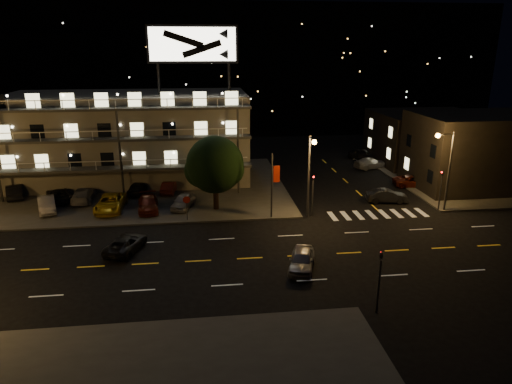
{
  "coord_description": "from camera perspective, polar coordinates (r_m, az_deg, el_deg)",
  "views": [
    {
      "loc": [
        -1.38,
        -32.12,
        15.77
      ],
      "look_at": [
        3.46,
        8.0,
        2.84
      ],
      "focal_mm": 32.0,
      "sensor_mm": 36.0,
      "label": 1
    }
  ],
  "objects": [
    {
      "name": "lot_car_9",
      "position": [
        51.79,
        -10.79,
        0.62
      ],
      "size": [
        1.84,
        4.07,
        1.3
      ],
      "primitive_type": "imported",
      "rotation": [
        0.0,
        0.0,
        3.02
      ],
      "color": "#55190C",
      "rests_on": "curb_nw"
    },
    {
      "name": "side_bldg_front",
      "position": [
        58.58,
        25.76,
        4.64
      ],
      "size": [
        14.06,
        10.0,
        8.5
      ],
      "color": "black",
      "rests_on": "ground"
    },
    {
      "name": "signal_nw",
      "position": [
        43.95,
        7.11,
        0.13
      ],
      "size": [
        0.2,
        0.27,
        4.6
      ],
      "color": "#2D2D30",
      "rests_on": "ground"
    },
    {
      "name": "side_bldg_back",
      "position": [
        68.91,
        20.46,
        6.38
      ],
      "size": [
        14.06,
        12.0,
        7.0
      ],
      "color": "black",
      "rests_on": "ground"
    },
    {
      "name": "streetlight_nc",
      "position": [
        42.65,
        6.76,
        2.94
      ],
      "size": [
        0.44,
        1.92,
        8.0
      ],
      "color": "#2D2D30",
      "rests_on": "ground"
    },
    {
      "name": "curb_nw",
      "position": [
        55.87,
        -19.63,
        0.37
      ],
      "size": [
        44.0,
        24.0,
        0.15
      ],
      "primitive_type": "cube",
      "color": "#393937",
      "rests_on": "ground"
    },
    {
      "name": "motel",
      "position": [
        57.6,
        -15.42,
        6.69
      ],
      "size": [
        28.0,
        13.8,
        18.1
      ],
      "color": "gray",
      "rests_on": "ground"
    },
    {
      "name": "lot_car_8",
      "position": [
        52.09,
        -14.5,
        0.51
      ],
      "size": [
        2.32,
        4.29,
        1.38
      ],
      "primitive_type": "imported",
      "rotation": [
        0.0,
        0.0,
        2.96
      ],
      "color": "black",
      "rests_on": "curb_nw"
    },
    {
      "name": "lot_car_4",
      "position": [
        46.68,
        -9.09,
        -1.13
      ],
      "size": [
        2.75,
        4.38,
        1.39
      ],
      "primitive_type": "imported",
      "rotation": [
        0.0,
        0.0,
        -0.3
      ],
      "color": "gray",
      "rests_on": "curb_nw"
    },
    {
      "name": "road_car_east",
      "position": [
        34.22,
        5.75,
        -8.42
      ],
      "size": [
        2.92,
        4.61,
        1.46
      ],
      "primitive_type": "imported",
      "rotation": [
        0.0,
        0.0,
        -0.3
      ],
      "color": "gray",
      "rests_on": "ground"
    },
    {
      "name": "lot_car_1",
      "position": [
        49.62,
        -24.7,
        -1.41
      ],
      "size": [
        2.88,
        4.63,
        1.44
      ],
      "primitive_type": "imported",
      "rotation": [
        0.0,
        0.0,
        0.34
      ],
      "color": "gray",
      "rests_on": "curb_nw"
    },
    {
      "name": "side_car_0",
      "position": [
        50.06,
        16.06,
        -0.48
      ],
      "size": [
        4.45,
        2.16,
        1.4
      ],
      "primitive_type": "imported",
      "rotation": [
        0.0,
        0.0,
        1.41
      ],
      "color": "black",
      "rests_on": "ground"
    },
    {
      "name": "signal_ne",
      "position": [
        48.69,
        22.13,
        0.67
      ],
      "size": [
        0.27,
        0.2,
        4.6
      ],
      "color": "#2D2D30",
      "rests_on": "ground"
    },
    {
      "name": "hill_backdrop",
      "position": [
        101.09,
        -9.8,
        15.11
      ],
      "size": [
        120.0,
        25.0,
        24.0
      ],
      "color": "black",
      "rests_on": "ground"
    },
    {
      "name": "stop_sign",
      "position": [
        43.08,
        -8.66,
        -1.51
      ],
      "size": [
        0.91,
        0.11,
        2.61
      ],
      "color": "#2D2D30",
      "rests_on": "ground"
    },
    {
      "name": "road_car_west",
      "position": [
        38.34,
        -15.96,
        -6.23
      ],
      "size": [
        3.45,
        5.05,
        1.28
      ],
      "primitive_type": "imported",
      "rotation": [
        0.0,
        0.0,
        2.83
      ],
      "color": "black",
      "rests_on": "ground"
    },
    {
      "name": "lot_car_5",
      "position": [
        55.62,
        -27.94,
        0.1
      ],
      "size": [
        3.0,
        4.74,
        1.47
      ],
      "primitive_type": "imported",
      "rotation": [
        0.0,
        0.0,
        3.49
      ],
      "color": "black",
      "rests_on": "curb_nw"
    },
    {
      "name": "tree",
      "position": [
        44.94,
        -5.21,
        3.21
      ],
      "size": [
        5.88,
        5.66,
        7.4
      ],
      "color": "black",
      "rests_on": "curb_nw"
    },
    {
      "name": "lot_car_7",
      "position": [
        51.39,
        -20.73,
        -0.29
      ],
      "size": [
        2.2,
        5.03,
        1.44
      ],
      "primitive_type": "imported",
      "rotation": [
        0.0,
        0.0,
        3.18
      ],
      "color": "gray",
      "rests_on": "curb_nw"
    },
    {
      "name": "lot_car_6",
      "position": [
        52.42,
        -23.43,
        -0.34
      ],
      "size": [
        3.88,
        5.26,
        1.33
      ],
      "primitive_type": "imported",
      "rotation": [
        0.0,
        0.0,
        3.54
      ],
      "color": "black",
      "rests_on": "curb_nw"
    },
    {
      "name": "banner_north",
      "position": [
        42.85,
        2.09,
        0.99
      ],
      "size": [
        0.83,
        0.16,
        6.4
      ],
      "color": "#2D2D30",
      "rests_on": "ground"
    },
    {
      "name": "ground",
      "position": [
        35.81,
        -4.01,
        -8.43
      ],
      "size": [
        140.0,
        140.0,
        0.0
      ],
      "primitive_type": "plane",
      "color": "black",
      "rests_on": "ground"
    },
    {
      "name": "streetlight_ne",
      "position": [
        47.99,
        22.72,
        3.34
      ],
      "size": [
        1.92,
        0.44,
        8.0
      ],
      "color": "#2D2D30",
      "rests_on": "ground"
    },
    {
      "name": "curb_ne",
      "position": [
        62.83,
        23.37,
        1.8
      ],
      "size": [
        16.0,
        24.0,
        0.15
      ],
      "primitive_type": "cube",
      "color": "#393937",
      "rests_on": "ground"
    },
    {
      "name": "lot_car_2",
      "position": [
        47.63,
        -17.72,
        -1.31
      ],
      "size": [
        2.72,
        5.52,
        1.51
      ],
      "primitive_type": "imported",
      "rotation": [
        0.0,
        0.0,
        -0.04
      ],
      "color": "gold",
      "rests_on": "curb_nw"
    },
    {
      "name": "signal_sw",
      "position": [
        28.98,
        15.19,
        -10.03
      ],
      "size": [
        0.2,
        0.27,
        4.6
      ],
      "color": "#2D2D30",
      "rests_on": "ground"
    },
    {
      "name": "side_car_2",
      "position": [
        63.65,
        14.21,
        3.52
      ],
      "size": [
        5.27,
        3.23,
        1.43
      ],
      "primitive_type": "imported",
      "rotation": [
        0.0,
        0.0,
        1.84
      ],
      "color": "gray",
      "rests_on": "ground"
    },
    {
      "name": "lot_car_3",
      "position": [
        46.64,
        -13.34,
        -1.43
      ],
      "size": [
        2.42,
        4.9,
        1.37
      ],
      "primitive_type": "imported",
      "rotation": [
        0.0,
        0.0,
        0.11
      ],
      "color": "#55190C",
      "rests_on": "curb_nw"
    },
    {
      "name": "side_car_3",
      "position": [
        68.87,
        13.21,
        4.66
      ],
      "size": [
        4.57,
        3.19,
        1.45
      ],
      "primitive_type": "imported",
      "rotation": [
        0.0,
        0.0,
        1.18
      ],
      "color": "black",
      "rests_on": "ground"
    },
    {
      "name": "side_car_1",
      "position": [
        56.72,
        19.07,
        1.3
      ],
      "size": [
        4.95,
        2.79,
        1.31
      ],
      "primitive_type": "imported",
      "rotation": [
        0.0,
        0.0,
        1.43
      ],
      "color": "#55190C",
      "rests_on": "ground"
    }
  ]
}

